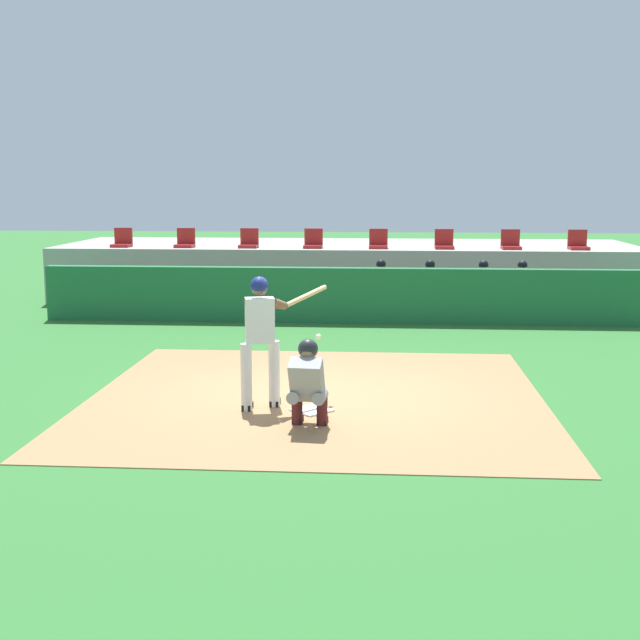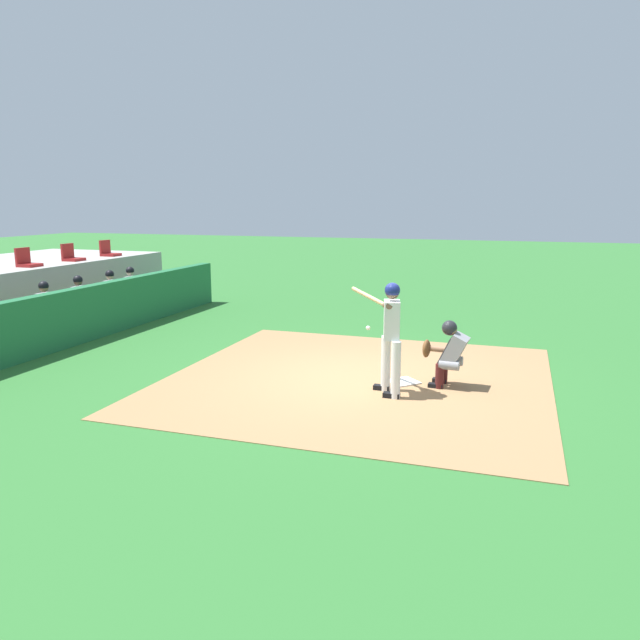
{
  "view_description": "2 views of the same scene",
  "coord_description": "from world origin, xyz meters",
  "px_view_note": "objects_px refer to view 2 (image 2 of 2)",
  "views": [
    {
      "loc": [
        0.92,
        -11.71,
        3.04
      ],
      "look_at": [
        0.0,
        0.7,
        1.0
      ],
      "focal_mm": 47.5,
      "sensor_mm": 36.0,
      "label": 1
    },
    {
      "loc": [
        -9.81,
        -2.54,
        3.03
      ],
      "look_at": [
        0.0,
        0.7,
        1.0
      ],
      "focal_mm": 33.89,
      "sensor_mm": 36.0,
      "label": 2
    }
  ],
  "objects_px": {
    "home_plate": "(404,382)",
    "dugout_player_1": "(84,301)",
    "batter_at_plate": "(390,331)",
    "dugout_player_0": "(50,309)",
    "dugout_player_2": "(115,294)",
    "stadium_seat_5": "(27,261)",
    "stadium_seat_6": "(71,256)",
    "dugout_player_3": "(135,290)",
    "catcher_crouched": "(448,351)",
    "stadium_seat_7": "(109,252)"
  },
  "relations": [
    {
      "from": "batter_at_plate",
      "to": "stadium_seat_6",
      "type": "distance_m",
      "value": 11.14
    },
    {
      "from": "home_plate",
      "to": "dugout_player_1",
      "type": "relative_size",
      "value": 0.34
    },
    {
      "from": "dugout_player_2",
      "to": "stadium_seat_5",
      "type": "relative_size",
      "value": 2.71
    },
    {
      "from": "home_plate",
      "to": "dugout_player_0",
      "type": "xyz_separation_m",
      "value": [
        0.89,
        8.14,
        0.65
      ]
    },
    {
      "from": "stadium_seat_5",
      "to": "stadium_seat_6",
      "type": "xyz_separation_m",
      "value": [
        1.63,
        0.0,
        0.0
      ]
    },
    {
      "from": "dugout_player_1",
      "to": "dugout_player_2",
      "type": "xyz_separation_m",
      "value": [
        1.19,
        0.0,
        0.0
      ]
    },
    {
      "from": "home_plate",
      "to": "stadium_seat_6",
      "type": "relative_size",
      "value": 0.92
    },
    {
      "from": "batter_at_plate",
      "to": "catcher_crouched",
      "type": "bearing_deg",
      "value": -50.31
    },
    {
      "from": "catcher_crouched",
      "to": "dugout_player_3",
      "type": "relative_size",
      "value": 1.34
    },
    {
      "from": "stadium_seat_7",
      "to": "batter_at_plate",
      "type": "bearing_deg",
      "value": -122.3
    },
    {
      "from": "home_plate",
      "to": "dugout_player_1",
      "type": "distance_m",
      "value": 8.41
    },
    {
      "from": "batter_at_plate",
      "to": "dugout_player_0",
      "type": "height_order",
      "value": "batter_at_plate"
    },
    {
      "from": "dugout_player_3",
      "to": "stadium_seat_5",
      "type": "xyz_separation_m",
      "value": [
        -1.62,
        2.03,
        0.86
      ]
    },
    {
      "from": "batter_at_plate",
      "to": "stadium_seat_5",
      "type": "height_order",
      "value": "stadium_seat_5"
    },
    {
      "from": "stadium_seat_5",
      "to": "dugout_player_0",
      "type": "bearing_deg",
      "value": -127.3
    },
    {
      "from": "dugout_player_3",
      "to": "stadium_seat_6",
      "type": "relative_size",
      "value": 2.71
    },
    {
      "from": "dugout_player_2",
      "to": "dugout_player_0",
      "type": "bearing_deg",
      "value": 180.0
    },
    {
      "from": "dugout_player_2",
      "to": "stadium_seat_5",
      "type": "distance_m",
      "value": 2.33
    },
    {
      "from": "stadium_seat_5",
      "to": "stadium_seat_6",
      "type": "relative_size",
      "value": 1.0
    },
    {
      "from": "catcher_crouched",
      "to": "stadium_seat_7",
      "type": "distance_m",
      "value": 12.32
    },
    {
      "from": "dugout_player_2",
      "to": "home_plate",
      "type": "bearing_deg",
      "value": -111.4
    },
    {
      "from": "dugout_player_1",
      "to": "stadium_seat_7",
      "type": "height_order",
      "value": "stadium_seat_7"
    },
    {
      "from": "stadium_seat_5",
      "to": "stadium_seat_7",
      "type": "bearing_deg",
      "value": 0.0
    },
    {
      "from": "home_plate",
      "to": "dugout_player_3",
      "type": "height_order",
      "value": "dugout_player_3"
    },
    {
      "from": "stadium_seat_5",
      "to": "dugout_player_3",
      "type": "bearing_deg",
      "value": -51.52
    },
    {
      "from": "batter_at_plate",
      "to": "dugout_player_3",
      "type": "height_order",
      "value": "batter_at_plate"
    },
    {
      "from": "stadium_seat_6",
      "to": "stadium_seat_7",
      "type": "bearing_deg",
      "value": 0.0
    },
    {
      "from": "dugout_player_1",
      "to": "dugout_player_3",
      "type": "xyz_separation_m",
      "value": [
        2.06,
        0.0,
        0.0
      ]
    },
    {
      "from": "dugout_player_2",
      "to": "stadium_seat_6",
      "type": "bearing_deg",
      "value": 66.82
    },
    {
      "from": "catcher_crouched",
      "to": "dugout_player_2",
      "type": "distance_m",
      "value": 9.42
    },
    {
      "from": "dugout_player_0",
      "to": "stadium_seat_7",
      "type": "xyz_separation_m",
      "value": [
        4.8,
        2.03,
        0.86
      ]
    },
    {
      "from": "dugout_player_3",
      "to": "stadium_seat_5",
      "type": "distance_m",
      "value": 2.74
    },
    {
      "from": "stadium_seat_5",
      "to": "stadium_seat_7",
      "type": "height_order",
      "value": "same"
    },
    {
      "from": "stadium_seat_6",
      "to": "dugout_player_2",
      "type": "bearing_deg",
      "value": -113.18
    },
    {
      "from": "dugout_player_1",
      "to": "stadium_seat_7",
      "type": "bearing_deg",
      "value": 28.87
    },
    {
      "from": "dugout_player_1",
      "to": "dugout_player_2",
      "type": "bearing_deg",
      "value": 0.0
    },
    {
      "from": "home_plate",
      "to": "batter_at_plate",
      "type": "height_order",
      "value": "batter_at_plate"
    },
    {
      "from": "dugout_player_1",
      "to": "catcher_crouched",
      "type": "bearing_deg",
      "value": -102.64
    },
    {
      "from": "stadium_seat_6",
      "to": "stadium_seat_7",
      "type": "distance_m",
      "value": 1.62
    },
    {
      "from": "batter_at_plate",
      "to": "catcher_crouched",
      "type": "height_order",
      "value": "batter_at_plate"
    },
    {
      "from": "catcher_crouched",
      "to": "dugout_player_3",
      "type": "distance_m",
      "value": 9.74
    },
    {
      "from": "home_plate",
      "to": "catcher_crouched",
      "type": "distance_m",
      "value": 0.93
    },
    {
      "from": "dugout_player_3",
      "to": "stadium_seat_6",
      "type": "distance_m",
      "value": 2.21
    },
    {
      "from": "batter_at_plate",
      "to": "stadium_seat_7",
      "type": "relative_size",
      "value": 3.76
    },
    {
      "from": "stadium_seat_5",
      "to": "stadium_seat_6",
      "type": "height_order",
      "value": "same"
    },
    {
      "from": "home_plate",
      "to": "dugout_player_1",
      "type": "xyz_separation_m",
      "value": [
        2.0,
        8.14,
        0.65
      ]
    },
    {
      "from": "dugout_player_0",
      "to": "catcher_crouched",
      "type": "bearing_deg",
      "value": -95.66
    },
    {
      "from": "catcher_crouched",
      "to": "dugout_player_2",
      "type": "relative_size",
      "value": 1.34
    },
    {
      "from": "batter_at_plate",
      "to": "dugout_player_2",
      "type": "relative_size",
      "value": 1.39
    },
    {
      "from": "batter_at_plate",
      "to": "dugout_player_0",
      "type": "relative_size",
      "value": 1.39
    }
  ]
}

